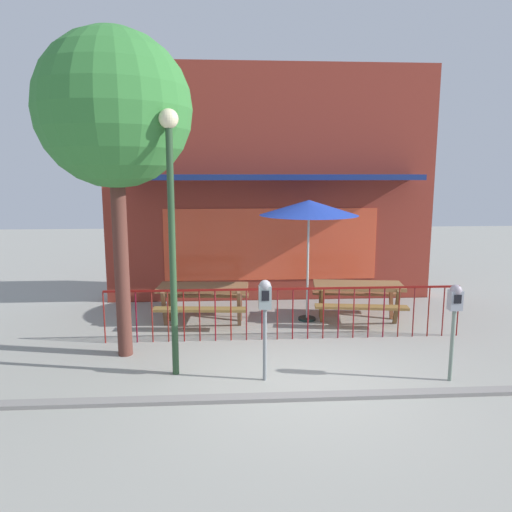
% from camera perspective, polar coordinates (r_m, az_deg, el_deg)
% --- Properties ---
extents(ground, '(40.00, 40.00, 0.00)m').
position_cam_1_polar(ground, '(7.44, 5.11, -14.28)').
color(ground, '#98988F').
extents(pub_storefront, '(7.73, 1.44, 5.48)m').
position_cam_1_polar(pub_storefront, '(11.57, 1.71, 8.29)').
color(pub_storefront, '#4C1E17').
rests_on(pub_storefront, ground).
extents(patio_fence_front, '(6.52, 0.04, 0.97)m').
position_cam_1_polar(patio_fence_front, '(8.88, 3.44, -5.69)').
color(patio_fence_front, maroon).
rests_on(patio_fence_front, ground).
extents(picnic_table_left, '(1.90, 1.49, 0.79)m').
position_cam_1_polar(picnic_table_left, '(9.89, -6.22, -4.42)').
color(picnic_table_left, brown).
rests_on(picnic_table_left, ground).
extents(picnic_table_right, '(1.97, 1.59, 0.79)m').
position_cam_1_polar(picnic_table_right, '(10.21, 11.86, -4.12)').
color(picnic_table_right, olive).
rests_on(picnic_table_right, ground).
extents(patio_umbrella, '(1.99, 1.99, 2.49)m').
position_cam_1_polar(patio_umbrella, '(9.81, 6.22, 5.57)').
color(patio_umbrella, black).
rests_on(patio_umbrella, ground).
extents(parking_meter_near, '(0.18, 0.17, 1.45)m').
position_cam_1_polar(parking_meter_near, '(7.57, 22.28, -5.56)').
color(parking_meter_near, slate).
rests_on(parking_meter_near, ground).
extents(parking_meter_far, '(0.18, 0.17, 1.51)m').
position_cam_1_polar(parking_meter_far, '(7.02, 1.06, -5.60)').
color(parking_meter_far, gray).
rests_on(parking_meter_far, ground).
extents(street_tree, '(2.42, 2.42, 5.20)m').
position_cam_1_polar(street_tree, '(8.14, -16.31, 15.96)').
color(street_tree, '#562E26').
rests_on(street_tree, ground).
extents(street_lamp, '(0.28, 0.28, 3.91)m').
position_cam_1_polar(street_lamp, '(7.11, -9.93, 5.81)').
color(street_lamp, '#28472A').
rests_on(street_lamp, ground).
extents(curb_edge, '(10.82, 0.20, 0.11)m').
position_cam_1_polar(curb_edge, '(6.91, 5.88, -16.28)').
color(curb_edge, gray).
rests_on(curb_edge, ground).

